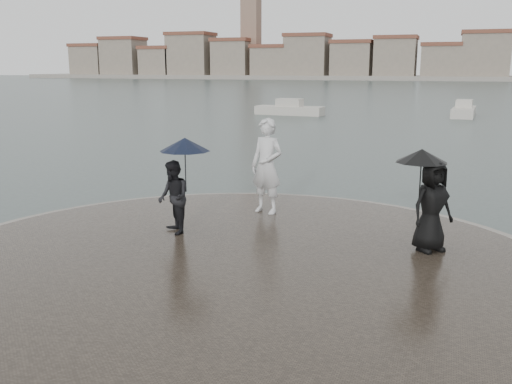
% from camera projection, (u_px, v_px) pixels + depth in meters
% --- Properties ---
extents(kerb_ring, '(12.50, 12.50, 0.32)m').
position_uv_depth(kerb_ring, '(233.00, 278.00, 10.14)').
color(kerb_ring, gray).
rests_on(kerb_ring, ground).
extents(quay_tip, '(11.90, 11.90, 0.36)m').
position_uv_depth(quay_tip, '(233.00, 276.00, 10.14)').
color(quay_tip, '#2D261E').
rests_on(quay_tip, ground).
extents(statue, '(0.95, 0.76, 2.28)m').
position_uv_depth(statue, '(267.00, 166.00, 13.63)').
color(statue, silver).
rests_on(statue, quay_tip).
extents(visitor_left, '(1.25, 1.11, 2.04)m').
position_uv_depth(visitor_left, '(177.00, 181.00, 11.91)').
color(visitor_left, black).
rests_on(visitor_left, quay_tip).
extents(visitor_right, '(1.25, 1.09, 1.95)m').
position_uv_depth(visitor_right, '(430.00, 195.00, 10.82)').
color(visitor_right, black).
rests_on(visitor_right, quay_tip).
extents(far_skyline, '(260.00, 20.00, 37.00)m').
position_uv_depth(far_skyline, '(417.00, 59.00, 156.27)').
color(far_skyline, gray).
rests_on(far_skyline, ground).
extents(boats, '(38.17, 9.72, 1.50)m').
position_uv_depth(boats, '(494.00, 115.00, 41.26)').
color(boats, beige).
rests_on(boats, ground).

